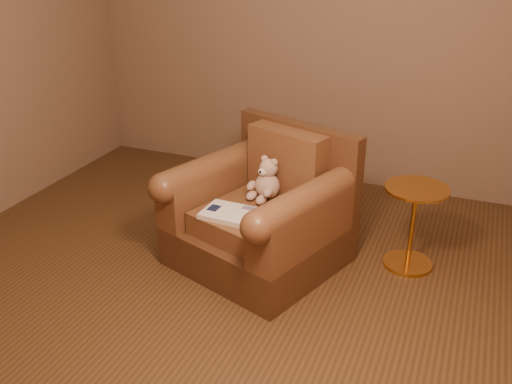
% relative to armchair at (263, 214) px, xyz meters
% --- Properties ---
extents(floor, '(4.00, 4.00, 0.00)m').
position_rel_armchair_xyz_m(floor, '(-0.22, -0.45, -0.34)').
color(floor, '#4F331B').
rests_on(floor, ground).
extents(room, '(4.02, 4.02, 2.71)m').
position_rel_armchair_xyz_m(room, '(-0.22, -0.45, 1.37)').
color(room, '#7F624E').
rests_on(room, ground).
extents(armchair, '(1.24, 1.21, 0.89)m').
position_rel_armchair_xyz_m(armchair, '(0.00, 0.00, 0.00)').
color(armchair, '#4A2B18').
rests_on(armchair, floor).
extents(teddy_bear, '(0.21, 0.25, 0.29)m').
position_rel_armchair_xyz_m(teddy_bear, '(-0.02, 0.09, 0.19)').
color(teddy_bear, tan).
rests_on(teddy_bear, armchair).
extents(guidebook, '(0.43, 0.27, 0.03)m').
position_rel_armchair_xyz_m(guidebook, '(-0.09, -0.25, 0.10)').
color(guidebook, beige).
rests_on(guidebook, armchair).
extents(side_table, '(0.41, 0.41, 0.58)m').
position_rel_armchair_xyz_m(side_table, '(0.95, 0.29, -0.03)').
color(side_table, gold).
rests_on(side_table, floor).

